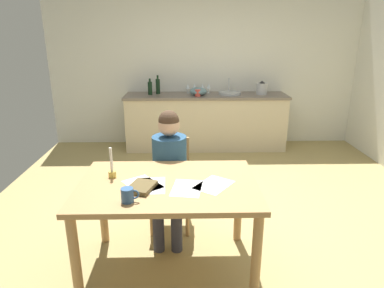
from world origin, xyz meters
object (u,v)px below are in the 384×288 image
Objects in this scene: bottle_vinegar at (158,86)px; wine_glass_by_kettle at (202,86)px; sink_unit at (230,93)px; teacup_on_counter at (198,93)px; mixing_bowl at (198,91)px; wine_glass_back_left at (194,86)px; chair_at_table at (171,178)px; stovetop_kettle at (262,88)px; coffee_mug at (128,195)px; person_seated at (169,167)px; dining_table at (168,195)px; wine_glass_back_right at (188,86)px; book_magazine at (142,187)px; wine_glass_near_sink at (209,86)px; bottle_oil at (150,88)px; candlestick at (112,169)px.

bottle_vinegar reaches higher than wine_glass_by_kettle.
sink_unit is 0.55m from teacup_on_counter.
mixing_bowl is 0.22m from wine_glass_by_kettle.
wine_glass_by_kettle is 1.00× the size of wine_glass_back_left.
stovetop_kettle reaches higher than chair_at_table.
wine_glass_back_left is (0.55, 3.56, 0.19)m from coffee_mug.
coffee_mug is (-0.24, -0.85, 0.14)m from person_seated.
wine_glass_back_left is at bearing 81.28° from coffee_mug.
wine_glass_back_right is (0.19, 3.26, 0.34)m from dining_table.
book_magazine is 1.44× the size of wine_glass_near_sink.
book_magazine is 3.33m from bottle_vinegar.
stovetop_kettle is (1.39, 3.11, 0.33)m from dining_table.
bottle_oil is (-1.29, 0.01, 0.09)m from sink_unit.
bottle_oil is 0.73m from wine_glass_back_left.
bottle_vinegar is (-0.29, 2.51, 0.53)m from chair_at_table.
book_magazine reaches higher than dining_table.
wine_glass_near_sink reaches higher than mixing_bowl.
bottle_oil reaches higher than book_magazine.
dining_table is 5.53× the size of candlestick.
dining_table is 3.33m from wine_glass_near_sink.
bottle_vinegar is 0.60m from wine_glass_back_left.
dining_table is at bearing -84.58° from bottle_vinegar.
chair_at_table is 3.97× the size of book_magazine.
coffee_mug is at bearing -115.63° from stovetop_kettle.
book_magazine is at bearing -115.99° from stovetop_kettle.
wine_glass_back_left is at bearing 172.17° from stovetop_kettle.
bottle_oil is at bearing 179.59° from stovetop_kettle.
wine_glass_near_sink is (0.96, 0.14, -0.00)m from bottle_oil.
bottle_oil is (-0.17, 3.43, 0.19)m from coffee_mug.
sink_unit reaches higher than wine_glass_by_kettle.
person_seated is 4.29× the size of mixing_bowl.
wine_glass_by_kettle is at bearing 74.56° from candlestick.
wine_glass_by_kettle is (0.61, 3.37, 0.22)m from book_magazine.
teacup_on_counter is (-0.08, -0.30, -0.05)m from wine_glass_by_kettle.
wine_glass_by_kettle reaches higher than book_magazine.
teacup_on_counter is (-0.01, -0.10, -0.01)m from mixing_bowl.
person_seated is 5.43× the size of stovetop_kettle.
coffee_mug is 3.79m from stovetop_kettle.
wine_glass_by_kettle is at bearing 79.17° from coffee_mug.
wine_glass_back_left reaches higher than coffee_mug.
teacup_on_counter is at bearing 81.10° from chair_at_table.
dining_table is 3.25m from sink_unit.
bottle_oil reaches higher than sink_unit.
wine_glass_by_kettle is 1.00× the size of wine_glass_back_right.
book_magazine is 1.44× the size of wine_glass_back_left.
dining_table is 6.17× the size of stovetop_kettle.
coffee_mug is 3.61m from wine_glass_back_left.
stovetop_kettle is at bearing -8.91° from wine_glass_by_kettle.
teacup_on_counter is (0.05, -0.30, -0.05)m from wine_glass_back_left.
wine_glass_near_sink is at bearing 78.06° from chair_at_table.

